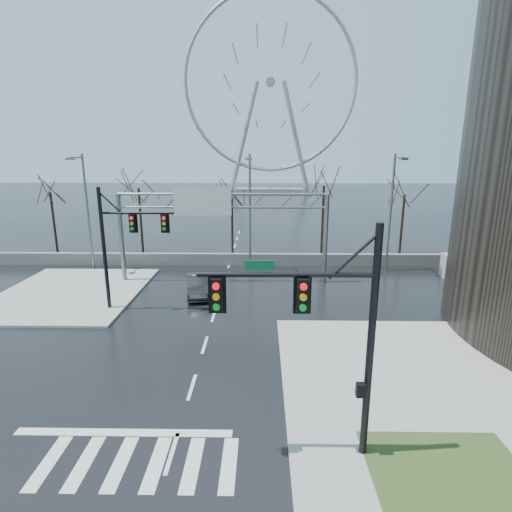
{
  "coord_description": "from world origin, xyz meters",
  "views": [
    {
      "loc": [
        3.07,
        -15.53,
        9.92
      ],
      "look_at": [
        2.7,
        7.72,
        4.0
      ],
      "focal_mm": 28.0,
      "sensor_mm": 36.0,
      "label": 1
    }
  ],
  "objects_px": {
    "signal_mast_near": "(329,323)",
    "sign_gantry": "(218,218)",
    "ferris_wheel": "(270,90)",
    "car": "(198,285)",
    "signal_mast_far": "(121,238)"
  },
  "relations": [
    {
      "from": "sign_gantry",
      "to": "signal_mast_far",
      "type": "bearing_deg",
      "value": -132.47
    },
    {
      "from": "sign_gantry",
      "to": "ferris_wheel",
      "type": "distance_m",
      "value": 82.91
    },
    {
      "from": "signal_mast_far",
      "to": "car",
      "type": "height_order",
      "value": "signal_mast_far"
    },
    {
      "from": "signal_mast_near",
      "to": "sign_gantry",
      "type": "bearing_deg",
      "value": 106.19
    },
    {
      "from": "sign_gantry",
      "to": "car",
      "type": "height_order",
      "value": "sign_gantry"
    },
    {
      "from": "ferris_wheel",
      "to": "sign_gantry",
      "type": "bearing_deg",
      "value": -93.84
    },
    {
      "from": "sign_gantry",
      "to": "ferris_wheel",
      "type": "relative_size",
      "value": 0.32
    },
    {
      "from": "sign_gantry",
      "to": "car",
      "type": "bearing_deg",
      "value": -111.65
    },
    {
      "from": "signal_mast_far",
      "to": "ferris_wheel",
      "type": "distance_m",
      "value": 89.3
    },
    {
      "from": "signal_mast_near",
      "to": "sign_gantry",
      "type": "xyz_separation_m",
      "value": [
        -5.52,
        19.0,
        0.31
      ]
    },
    {
      "from": "signal_mast_near",
      "to": "sign_gantry",
      "type": "distance_m",
      "value": 19.79
    },
    {
      "from": "signal_mast_near",
      "to": "sign_gantry",
      "type": "height_order",
      "value": "signal_mast_near"
    },
    {
      "from": "car",
      "to": "signal_mast_near",
      "type": "bearing_deg",
      "value": -77.71
    },
    {
      "from": "car",
      "to": "signal_mast_far",
      "type": "bearing_deg",
      "value": -156.41
    },
    {
      "from": "signal_mast_near",
      "to": "car",
      "type": "height_order",
      "value": "signal_mast_near"
    }
  ]
}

